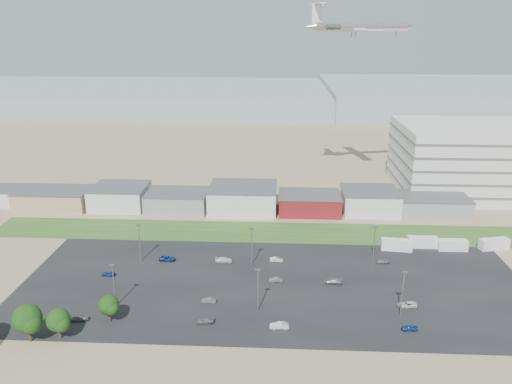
# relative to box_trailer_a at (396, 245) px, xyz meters

# --- Properties ---
(ground) EXTENTS (700.00, 700.00, 0.00)m
(ground) POSITION_rel_box_trailer_a_xyz_m (-38.41, -41.14, -1.53)
(ground) COLOR #937E5D
(ground) RESTS_ON ground
(parking_lot) EXTENTS (120.00, 50.00, 0.01)m
(parking_lot) POSITION_rel_box_trailer_a_xyz_m (-33.41, -21.14, -1.52)
(parking_lot) COLOR black
(parking_lot) RESTS_ON ground
(grass_strip) EXTENTS (160.00, 16.00, 0.02)m
(grass_strip) POSITION_rel_box_trailer_a_xyz_m (-38.41, 10.86, -1.52)
(grass_strip) COLOR #25521E
(grass_strip) RESTS_ON ground
(hills_backdrop) EXTENTS (700.00, 200.00, 9.00)m
(hills_backdrop) POSITION_rel_box_trailer_a_xyz_m (1.59, 273.86, 2.97)
(hills_backdrop) COLOR gray
(hills_backdrop) RESTS_ON ground
(building_row) EXTENTS (170.00, 20.00, 8.00)m
(building_row) POSITION_rel_box_trailer_a_xyz_m (-55.41, 29.86, 2.47)
(building_row) COLOR silver
(building_row) RESTS_ON ground
(parking_garage) EXTENTS (80.00, 40.00, 25.00)m
(parking_garage) POSITION_rel_box_trailer_a_xyz_m (51.59, 53.86, 10.97)
(parking_garage) COLOR silver
(parking_garage) RESTS_ON ground
(box_trailer_a) EXTENTS (8.39, 3.44, 3.06)m
(box_trailer_a) POSITION_rel_box_trailer_a_xyz_m (0.00, 0.00, 0.00)
(box_trailer_a) COLOR silver
(box_trailer_a) RESTS_ON ground
(box_trailer_b) EXTENTS (8.06, 2.60, 3.01)m
(box_trailer_b) POSITION_rel_box_trailer_a_xyz_m (7.60, 2.31, -0.02)
(box_trailer_b) COLOR silver
(box_trailer_b) RESTS_ON ground
(box_trailer_c) EXTENTS (7.99, 2.59, 2.98)m
(box_trailer_c) POSITION_rel_box_trailer_a_xyz_m (15.31, 0.78, -0.04)
(box_trailer_c) COLOR silver
(box_trailer_c) RESTS_ON ground
(box_trailer_d) EXTENTS (8.41, 4.30, 3.02)m
(box_trailer_d) POSITION_rel_box_trailer_a_xyz_m (26.96, 2.06, -0.02)
(box_trailer_d) COLOR silver
(box_trailer_d) RESTS_ON ground
(tree_mid) EXTENTS (6.00, 6.00, 8.99)m
(tree_mid) POSITION_rel_box_trailer_a_xyz_m (-80.06, -46.28, 2.97)
(tree_mid) COLOR black
(tree_mid) RESTS_ON ground
(tree_right) EXTENTS (4.90, 4.90, 7.34)m
(tree_right) POSITION_rel_box_trailer_a_xyz_m (-74.65, -45.04, 2.14)
(tree_right) COLOR black
(tree_right) RESTS_ON ground
(tree_near) EXTENTS (4.50, 4.50, 6.74)m
(tree_near) POSITION_rel_box_trailer_a_xyz_m (-66.93, -38.56, 1.84)
(tree_near) COLOR black
(tree_near) RESTS_ON ground
(lightpole_front_l) EXTENTS (1.19, 0.49, 10.08)m
(lightpole_front_l) POSITION_rel_box_trailer_a_xyz_m (-67.59, -32.73, 3.51)
(lightpole_front_l) COLOR slate
(lightpole_front_l) RESTS_ON ground
(lightpole_front_m) EXTENTS (1.16, 0.48, 9.89)m
(lightpole_front_m) POSITION_rel_box_trailer_a_xyz_m (-36.42, -32.91, 3.42)
(lightpole_front_m) COLOR slate
(lightpole_front_m) RESTS_ON ground
(lightpole_front_r) EXTENTS (1.28, 0.53, 10.86)m
(lightpole_front_r) POSITION_rel_box_trailer_a_xyz_m (-6.49, -34.31, 3.90)
(lightpole_front_r) COLOR slate
(lightpole_front_r) RESTS_ON ground
(lightpole_back_l) EXTENTS (1.21, 0.50, 10.26)m
(lightpole_back_l) POSITION_rel_box_trailer_a_xyz_m (-68.14, -10.52, 3.60)
(lightpole_back_l) COLOR slate
(lightpole_back_l) RESTS_ON ground
(lightpole_back_m) EXTENTS (1.21, 0.50, 10.26)m
(lightpole_back_m) POSITION_rel_box_trailer_a_xyz_m (-39.06, -11.28, 3.60)
(lightpole_back_m) COLOR slate
(lightpole_back_m) RESTS_ON ground
(lightpole_back_r) EXTENTS (1.24, 0.52, 10.57)m
(lightpole_back_r) POSITION_rel_box_trailer_a_xyz_m (-8.00, -9.36, 3.75)
(lightpole_back_r) COLOR slate
(lightpole_back_r) RESTS_ON ground
(airliner) EXTENTS (46.56, 37.15, 12.10)m
(airliner) POSITION_rel_box_trailer_a_xyz_m (-4.76, 56.88, 56.87)
(airliner) COLOR silver
(parked_car_0) EXTENTS (4.30, 2.33, 1.14)m
(parked_car_0) POSITION_rel_box_trailer_a_xyz_m (-3.94, -29.70, -0.96)
(parked_car_0) COLOR silver
(parked_car_0) RESTS_ON ground
(parked_car_2) EXTENTS (3.30, 1.47, 1.10)m
(parked_car_2) POSITION_rel_box_trailer_a_xyz_m (-5.58, -38.63, -0.98)
(parked_car_2) COLOR navy
(parked_car_2) RESTS_ON ground
(parked_car_3) EXTENTS (3.91, 1.86, 1.10)m
(parked_car_3) POSITION_rel_box_trailer_a_xyz_m (-47.17, -38.21, -0.98)
(parked_car_3) COLOR #595B5E
(parked_car_3) RESTS_ON ground
(parked_car_4) EXTENTS (3.32, 1.22, 1.09)m
(parked_car_4) POSITION_rel_box_trailer_a_xyz_m (-47.48, -30.07, -0.99)
(parked_car_4) COLOR #595B5E
(parked_car_4) RESTS_ON ground
(parked_car_5) EXTENTS (3.40, 1.56, 1.13)m
(parked_car_5) POSITION_rel_box_trailer_a_xyz_m (-73.96, -18.90, -0.96)
(parked_car_5) COLOR navy
(parked_car_5) RESTS_ON ground
(parked_car_6) EXTENTS (4.47, 1.97, 1.28)m
(parked_car_6) POSITION_rel_box_trailer_a_xyz_m (-46.44, -9.92, -0.89)
(parked_car_6) COLOR silver
(parked_car_6) RESTS_ON ground
(parked_car_7) EXTENTS (3.49, 1.53, 1.12)m
(parked_car_7) POSITION_rel_box_trailer_a_xyz_m (-32.73, -19.82, -0.97)
(parked_car_7) COLOR #595B5E
(parked_car_7) RESTS_ON ground
(parked_car_8) EXTENTS (3.28, 1.40, 1.10)m
(parked_car_8) POSITION_rel_box_trailer_a_xyz_m (-5.14, -8.45, -0.98)
(parked_car_8) COLOR #A5A5AA
(parked_car_8) RESTS_ON ground
(parked_car_9) EXTENTS (4.43, 2.28, 1.20)m
(parked_car_9) POSITION_rel_box_trailer_a_xyz_m (-61.32, -9.77, -0.93)
(parked_car_9) COLOR navy
(parked_car_9) RESTS_ON ground
(parked_car_10) EXTENTS (4.14, 2.14, 1.15)m
(parked_car_10) POSITION_rel_box_trailer_a_xyz_m (-73.38, -38.54, -0.96)
(parked_car_10) COLOR #595B5E
(parked_car_10) RESTS_ON ground
(parked_car_11) EXTENTS (3.42, 1.24, 1.12)m
(parked_car_11) POSITION_rel_box_trailer_a_xyz_m (-32.74, -8.75, -0.97)
(parked_car_11) COLOR silver
(parked_car_11) RESTS_ON ground
(parked_car_12) EXTENTS (4.59, 2.05, 1.31)m
(parked_car_12) POSITION_rel_box_trailer_a_xyz_m (-19.25, -19.96, -0.88)
(parked_car_12) COLOR #A5A5AA
(parked_car_12) RESTS_ON ground
(parked_car_13) EXTENTS (3.97, 1.54, 1.29)m
(parked_car_13) POSITION_rel_box_trailer_a_xyz_m (-31.77, -39.31, -0.88)
(parked_car_13) COLOR silver
(parked_car_13) RESTS_ON ground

